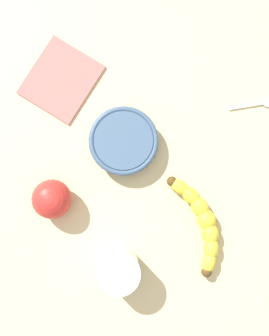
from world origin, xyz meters
TOP-DOWN VIEW (x-y plane):
  - wooden_tabletop at (0.00, 0.00)cm, footprint 120.00×120.00cm
  - banana at (7.10, 11.06)cm, footprint 21.06×12.11cm
  - smoothie_glass at (17.98, -5.61)cm, footprint 8.60×8.60cm
  - ceramic_bowl at (-8.96, -6.59)cm, footprint 14.92×14.92cm
  - apple_fruit at (4.33, -20.70)cm, footprint 8.31×8.31cm
  - teaspoon at (-20.06, 24.77)cm, footprint 3.96×11.24cm
  - folded_napkin at (-22.38, -21.59)cm, footprint 20.30×19.61cm

SIDE VIEW (x-z plane):
  - wooden_tabletop at x=0.00cm, z-range 0.00..3.00cm
  - folded_napkin at x=-22.38cm, z-range 3.00..3.60cm
  - teaspoon at x=-20.06cm, z-range 3.00..3.80cm
  - banana at x=7.10cm, z-range 3.00..6.99cm
  - ceramic_bowl at x=-8.96cm, z-range 3.44..7.80cm
  - apple_fruit at x=4.33cm, z-range 3.00..11.31cm
  - smoothie_glass at x=17.98cm, z-range 2.79..11.65cm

